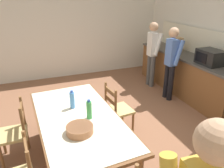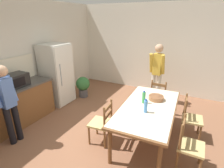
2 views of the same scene
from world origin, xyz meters
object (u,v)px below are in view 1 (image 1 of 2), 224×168
(paper_bag, at_px, (177,45))
(person_at_sink, at_px, (152,51))
(chair_side_far_left, at_px, (117,110))
(microwave, at_px, (210,57))
(bottle_near_centre, at_px, (72,100))
(bottle_off_centre, at_px, (89,110))
(serving_bowl, at_px, (80,129))
(person_at_counter, at_px, (171,60))
(dining_table, at_px, (78,121))
(chair_side_near_left, at_px, (15,133))

(paper_bag, distance_m, person_at_sink, 0.61)
(chair_side_far_left, bearing_deg, microwave, -89.37)
(bottle_near_centre, height_order, bottle_off_centre, same)
(paper_bag, bearing_deg, bottle_near_centre, -61.69)
(microwave, bearing_deg, serving_bowl, -69.46)
(person_at_sink, xyz_separation_m, person_at_counter, (0.82, -0.02, -0.00))
(dining_table, height_order, bottle_near_centre, bottle_near_centre)
(chair_side_far_left, height_order, person_at_counter, person_at_counter)
(microwave, distance_m, serving_bowl, 3.18)
(bottle_off_centre, distance_m, serving_bowl, 0.34)
(bottle_near_centre, distance_m, chair_side_far_left, 0.95)
(chair_side_near_left, bearing_deg, bottle_off_centre, 62.29)
(microwave, xyz_separation_m, chair_side_far_left, (0.25, -2.13, -0.64))
(paper_bag, distance_m, serving_bowl, 3.70)
(person_at_counter, bearing_deg, bottle_off_centre, -148.07)
(person_at_sink, bearing_deg, bottle_off_centre, -135.59)
(chair_side_near_left, bearing_deg, person_at_counter, 106.03)
(serving_bowl, bearing_deg, chair_side_near_left, -135.65)
(paper_bag, height_order, chair_side_near_left, paper_bag)
(bottle_off_centre, xyz_separation_m, serving_bowl, (0.27, -0.19, -0.07))
(serving_bowl, xyz_separation_m, chair_side_far_left, (-0.87, 0.84, -0.38))
(chair_side_near_left, bearing_deg, microwave, 95.60)
(microwave, distance_m, paper_bag, 1.08)
(chair_side_far_left, xyz_separation_m, person_at_counter, (-0.81, 1.61, 0.47))
(person_at_counter, bearing_deg, bottle_near_centre, -156.36)
(paper_bag, bearing_deg, microwave, 0.41)
(person_at_sink, bearing_deg, microwave, -70.21)
(paper_bag, height_order, chair_side_far_left, paper_bag)
(microwave, xyz_separation_m, dining_table, (0.75, -2.91, -0.38))
(paper_bag, xyz_separation_m, serving_bowl, (2.19, -2.96, -0.29))
(microwave, distance_m, chair_side_far_left, 2.24)
(paper_bag, height_order, person_at_sink, person_at_sink)
(serving_bowl, relative_size, chair_side_near_left, 0.35)
(paper_bag, relative_size, person_at_counter, 0.22)
(dining_table, distance_m, bottle_near_centre, 0.32)
(microwave, height_order, person_at_counter, person_at_counter)
(microwave, height_order, dining_table, microwave)
(microwave, relative_size, chair_side_near_left, 0.55)
(microwave, xyz_separation_m, person_at_sink, (-1.39, -0.50, -0.16))
(microwave, xyz_separation_m, bottle_near_centre, (0.49, -2.92, -0.19))
(microwave, relative_size, paper_bag, 1.39)
(bottle_near_centre, height_order, person_at_sink, person_at_sink)
(chair_side_near_left, bearing_deg, paper_bag, 111.27)
(bottle_off_centre, xyz_separation_m, chair_side_far_left, (-0.60, 0.65, -0.45))
(microwave, height_order, bottle_near_centre, microwave)
(serving_bowl, bearing_deg, paper_bag, 126.52)
(paper_bag, distance_m, dining_table, 3.46)
(serving_bowl, relative_size, chair_side_far_left, 0.35)
(dining_table, relative_size, serving_bowl, 6.61)
(dining_table, distance_m, bottle_off_centre, 0.26)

